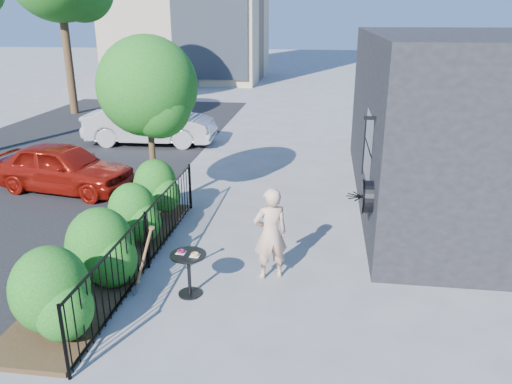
# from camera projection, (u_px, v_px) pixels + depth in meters

# --- Properties ---
(ground) EXTENTS (120.00, 120.00, 0.00)m
(ground) POSITION_uv_depth(u_px,v_px,m) (229.00, 273.00, 8.96)
(ground) COLOR gray
(ground) RESTS_ON ground
(shop_building) EXTENTS (6.22, 9.00, 4.00)m
(shop_building) POSITION_uv_depth(u_px,v_px,m) (492.00, 121.00, 11.77)
(shop_building) COLOR black
(shop_building) RESTS_ON ground
(fence) EXTENTS (0.05, 6.05, 1.10)m
(fence) POSITION_uv_depth(u_px,v_px,m) (147.00, 240.00, 8.96)
(fence) COLOR black
(fence) RESTS_ON ground
(planting_bed) EXTENTS (1.30, 6.00, 0.08)m
(planting_bed) POSITION_uv_depth(u_px,v_px,m) (113.00, 263.00, 9.23)
(planting_bed) COLOR #382616
(planting_bed) RESTS_ON ground
(shrubs) EXTENTS (1.10, 5.60, 1.24)m
(shrubs) POSITION_uv_depth(u_px,v_px,m) (117.00, 228.00, 9.09)
(shrubs) COLOR #1B4F12
(shrubs) RESTS_ON ground
(patio_tree) EXTENTS (2.20, 2.20, 3.94)m
(patio_tree) POSITION_uv_depth(u_px,v_px,m) (150.00, 93.00, 10.89)
(patio_tree) COLOR #3F2B19
(patio_tree) RESTS_ON ground
(cafe_table) EXTENTS (0.59, 0.59, 0.79)m
(cafe_table) POSITION_uv_depth(u_px,v_px,m) (189.00, 267.00, 8.10)
(cafe_table) COLOR black
(cafe_table) RESTS_ON ground
(woman) EXTENTS (0.71, 0.60, 1.66)m
(woman) POSITION_uv_depth(u_px,v_px,m) (270.00, 234.00, 8.55)
(woman) COLOR #D4A789
(woman) RESTS_ON ground
(shovel) EXTENTS (0.43, 0.16, 1.27)m
(shovel) POSITION_uv_depth(u_px,v_px,m) (142.00, 264.00, 8.08)
(shovel) COLOR brown
(shovel) RESTS_ON ground
(car_red) EXTENTS (3.93, 2.10, 1.27)m
(car_red) POSITION_uv_depth(u_px,v_px,m) (63.00, 167.00, 12.94)
(car_red) COLOR maroon
(car_red) RESTS_ON ground
(car_silver) EXTENTS (4.62, 1.82, 1.50)m
(car_silver) POSITION_uv_depth(u_px,v_px,m) (150.00, 123.00, 17.63)
(car_silver) COLOR #B9B9BE
(car_silver) RESTS_ON ground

